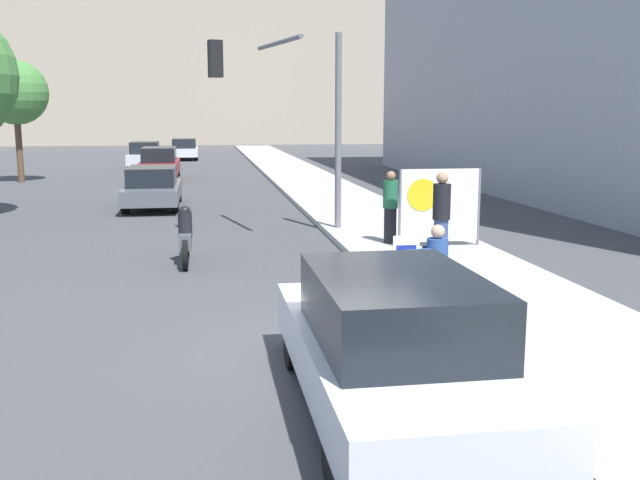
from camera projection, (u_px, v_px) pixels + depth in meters
ground_plane at (335, 356)px, 8.96m from camera, size 160.00×160.00×0.00m
sidewalk_curb at (343, 203)px, 24.02m from camera, size 3.24×90.00×0.15m
seated_protester at (437, 260)px, 11.11m from camera, size 0.94×0.77×1.16m
jogger_on_sidewalk at (441, 217)px, 13.69m from camera, size 0.34×0.34×1.78m
pedestrian_behind at (390, 207)px, 15.98m from camera, size 0.34×0.34×1.62m
protest_banner at (439, 205)px, 15.57m from camera, size 1.86×0.06×1.70m
traffic_light_pole at (290, 95)px, 17.28m from camera, size 3.29×3.06×4.85m
parked_car_curbside at (392, 344)px, 7.13m from camera, size 1.81×4.63×1.48m
car_on_road_nearest at (153, 187)px, 23.29m from camera, size 1.72×4.66×1.35m
car_on_road_midblock at (160, 163)px, 33.74m from camera, size 1.76×4.74×1.51m
car_on_road_distant at (145, 155)px, 40.63m from camera, size 1.73×4.65×1.52m
car_on_road_far_lane at (184, 149)px, 48.58m from camera, size 1.80×4.53×1.43m
motorcycle_on_road at (186, 238)px, 14.54m from camera, size 0.28×2.03×1.19m
street_tree_midblock at (15, 93)px, 31.59m from camera, size 2.85×2.85×5.42m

